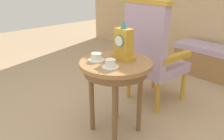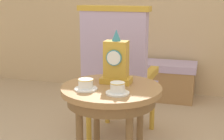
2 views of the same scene
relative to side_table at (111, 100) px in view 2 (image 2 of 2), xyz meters
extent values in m
cylinder|color=#9E7042|center=(0.00, 0.00, 0.07)|extent=(0.61, 0.61, 0.03)
cylinder|color=brown|center=(0.00, 0.00, 0.02)|extent=(0.54, 0.54, 0.07)
cylinder|color=brown|center=(0.15, 0.15, -0.27)|extent=(0.04, 0.04, 0.65)
cylinder|color=brown|center=(-0.15, 0.15, -0.27)|extent=(0.04, 0.04, 0.65)
cylinder|color=white|center=(-0.12, -0.11, 0.09)|extent=(0.14, 0.14, 0.01)
cylinder|color=white|center=(-0.12, -0.11, 0.13)|extent=(0.09, 0.09, 0.06)
torus|color=gold|center=(-0.12, -0.11, 0.15)|extent=(0.09, 0.09, 0.00)
cylinder|color=white|center=(0.07, -0.13, 0.09)|extent=(0.13, 0.13, 0.01)
cylinder|color=white|center=(0.07, -0.13, 0.13)|extent=(0.08, 0.08, 0.06)
torus|color=gold|center=(0.07, -0.13, 0.15)|extent=(0.09, 0.09, 0.00)
cube|color=gold|center=(0.01, 0.08, 0.11)|extent=(0.19, 0.11, 0.04)
cube|color=gold|center=(0.01, 0.08, 0.24)|extent=(0.14, 0.09, 0.23)
cylinder|color=teal|center=(0.01, 0.03, 0.26)|extent=(0.10, 0.01, 0.10)
cylinder|color=white|center=(0.01, 0.02, 0.26)|extent=(0.08, 0.00, 0.08)
cone|color=teal|center=(0.01, 0.08, 0.39)|extent=(0.06, 0.06, 0.07)
cube|color=#B299B7|center=(-0.13, 0.76, -0.19)|extent=(0.55, 0.55, 0.11)
cube|color=#B299B7|center=(-0.15, 0.54, 0.19)|extent=(0.52, 0.12, 0.64)
cube|color=gold|center=(-0.15, 0.54, 0.53)|extent=(0.56, 0.13, 0.04)
cube|color=gold|center=(0.10, 0.75, -0.02)|extent=(0.10, 0.47, 0.06)
cube|color=gold|center=(-0.36, 0.77, -0.02)|extent=(0.10, 0.47, 0.06)
cylinder|color=gold|center=(0.10, 0.97, -0.42)|extent=(0.04, 0.04, 0.35)
cylinder|color=gold|center=(-0.34, 0.99, -0.42)|extent=(0.04, 0.04, 0.35)
cylinder|color=gold|center=(0.07, 0.53, -0.42)|extent=(0.04, 0.04, 0.35)
cylinder|color=gold|center=(-0.36, 0.55, -0.42)|extent=(0.04, 0.04, 0.35)
cube|color=#B299B7|center=(-0.04, 1.89, -0.19)|extent=(0.99, 0.40, 0.08)
cube|color=#9E7042|center=(-0.04, 1.89, -0.41)|extent=(0.95, 0.38, 0.36)
camera|label=1|loc=(1.33, -1.26, 0.74)|focal=37.39mm
camera|label=2|loc=(0.53, -1.76, 0.64)|focal=50.95mm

